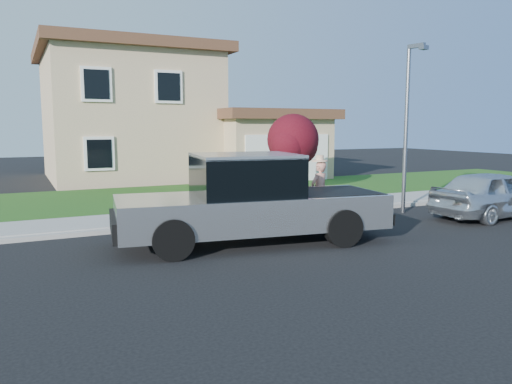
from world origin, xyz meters
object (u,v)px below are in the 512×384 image
at_px(sedan, 494,194).
at_px(ornamental_tree, 294,142).
at_px(pickup_truck, 251,202).
at_px(street_lamp, 408,119).
at_px(woman, 319,190).
at_px(trash_bin, 258,190).

height_order(sedan, ornamental_tree, ornamental_tree).
xyz_separation_m(pickup_truck, street_lamp, (6.29, 1.61, 2.03)).
distance_m(sedan, street_lamp, 3.48).
height_order(woman, trash_bin, woman).
xyz_separation_m(woman, trash_bin, (-0.84, 2.37, -0.23)).
height_order(trash_bin, street_lamp, street_lamp).
relative_size(sedan, street_lamp, 0.81).
relative_size(ornamental_tree, street_lamp, 0.60).
height_order(woman, sedan, woman).
bearing_deg(woman, street_lamp, 162.02).
distance_m(sedan, ornamental_tree, 7.96).
bearing_deg(trash_bin, street_lamp, -48.74).
xyz_separation_m(pickup_truck, ornamental_tree, (5.25, 7.04, 1.15)).
bearing_deg(ornamental_tree, trash_bin, -135.69).
height_order(sedan, street_lamp, street_lamp).
bearing_deg(pickup_truck, sedan, 6.41).
relative_size(ornamental_tree, trash_bin, 2.98).
relative_size(woman, ornamental_tree, 0.61).
distance_m(pickup_truck, sedan, 8.14).
height_order(ornamental_tree, street_lamp, street_lamp).
relative_size(woman, trash_bin, 1.82).
distance_m(woman, street_lamp, 3.89).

